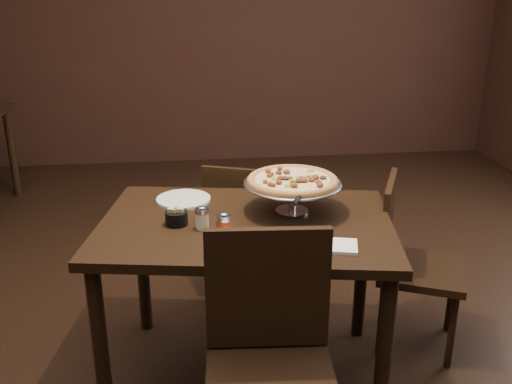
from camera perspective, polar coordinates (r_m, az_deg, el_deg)
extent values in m
cube|color=black|center=(2.82, -2.85, -18.16)|extent=(6.00, 7.00, 0.02)
cube|color=#321913|center=(5.72, -5.88, 16.79)|extent=(6.00, 0.02, 2.80)
cube|color=black|center=(2.45, -1.02, -3.42)|extent=(1.37, 1.03, 0.04)
cylinder|color=black|center=(2.44, -15.28, -14.81)|extent=(0.06, 0.06, 0.74)
cylinder|color=black|center=(2.36, 12.65, -15.78)|extent=(0.06, 0.06, 0.74)
cylinder|color=black|center=(3.02, -11.28, -7.21)|extent=(0.06, 0.06, 0.74)
cylinder|color=black|center=(2.96, 10.50, -7.74)|extent=(0.06, 0.06, 0.74)
cylinder|color=black|center=(5.25, -23.20, 3.62)|extent=(0.06, 0.06, 0.76)
cylinder|color=silver|center=(2.54, 3.60, -1.89)|extent=(0.15, 0.15, 0.01)
cylinder|color=silver|center=(2.52, 3.63, -0.58)|extent=(0.03, 0.03, 0.12)
cylinder|color=silver|center=(2.50, 3.66, 0.72)|extent=(0.11, 0.11, 0.01)
cylinder|color=#9F9FA4|center=(2.50, 3.67, 0.86)|extent=(0.42, 0.42, 0.01)
torus|color=#9F9FA4|center=(2.50, 3.67, 0.88)|extent=(0.43, 0.43, 0.01)
cylinder|color=#99652D|center=(2.50, 3.67, 1.06)|extent=(0.39, 0.39, 0.01)
torus|color=#99652D|center=(2.49, 3.68, 1.15)|extent=(0.40, 0.40, 0.03)
cylinder|color=#D7BD76|center=(2.49, 3.68, 1.27)|extent=(0.33, 0.33, 0.01)
cylinder|color=beige|center=(2.37, -5.40, -2.87)|extent=(0.05, 0.05, 0.07)
cylinder|color=silver|center=(2.35, -5.43, -1.88)|extent=(0.06, 0.06, 0.02)
ellipsoid|color=silver|center=(2.34, -5.45, -1.56)|extent=(0.03, 0.03, 0.01)
cylinder|color=maroon|center=(2.28, -3.22, -3.69)|extent=(0.06, 0.06, 0.08)
cylinder|color=silver|center=(2.26, -3.24, -2.56)|extent=(0.06, 0.06, 0.02)
ellipsoid|color=silver|center=(2.25, -3.25, -2.20)|extent=(0.03, 0.03, 0.01)
cylinder|color=black|center=(2.42, -7.96, -2.59)|extent=(0.10, 0.10, 0.06)
cube|color=tan|center=(2.42, -8.35, -2.32)|extent=(0.04, 0.04, 0.06)
cube|color=tan|center=(2.42, -7.67, -2.29)|extent=(0.04, 0.04, 0.06)
cube|color=white|center=(2.23, 8.47, -5.38)|extent=(0.15, 0.15, 0.01)
cylinder|color=white|center=(2.69, -7.27, -0.73)|extent=(0.25, 0.25, 0.01)
cylinder|color=white|center=(2.13, -1.56, -6.36)|extent=(0.27, 0.27, 0.01)
cone|color=silver|center=(2.30, 4.24, -0.81)|extent=(0.16, 0.16, 0.00)
cylinder|color=black|center=(2.29, 4.24, -0.73)|extent=(0.08, 0.12, 0.02)
cube|color=black|center=(3.25, -0.93, -4.05)|extent=(0.51, 0.51, 0.04)
cube|color=black|center=(3.00, -1.82, -1.35)|extent=(0.38, 0.17, 0.41)
cylinder|color=black|center=(3.45, 2.32, -6.42)|extent=(0.03, 0.03, 0.38)
cylinder|color=black|center=(3.52, -2.76, -5.86)|extent=(0.03, 0.03, 0.38)
cylinder|color=black|center=(3.18, 1.15, -8.92)|extent=(0.03, 0.03, 0.38)
cylinder|color=black|center=(3.25, -4.36, -8.25)|extent=(0.03, 0.03, 0.38)
cube|color=black|center=(2.05, 1.18, -9.62)|extent=(0.45, 0.06, 0.47)
cube|color=black|center=(2.93, 16.24, -7.53)|extent=(0.53, 0.53, 0.04)
cube|color=black|center=(2.84, 13.05, -2.85)|extent=(0.19, 0.38, 0.42)
cylinder|color=black|center=(2.91, 18.98, -13.07)|extent=(0.03, 0.03, 0.39)
cylinder|color=black|center=(3.19, 18.92, -9.93)|extent=(0.03, 0.03, 0.39)
cylinder|color=black|center=(2.90, 12.43, -12.41)|extent=(0.03, 0.03, 0.39)
cylinder|color=black|center=(3.18, 13.01, -9.33)|extent=(0.03, 0.03, 0.39)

